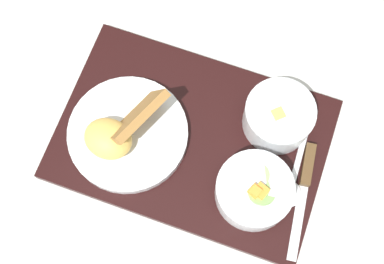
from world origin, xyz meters
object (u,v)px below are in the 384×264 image
bowl_salad (254,190)px  plate_main (125,132)px  bowl_soup (279,115)px  spoon (293,181)px  knife (305,178)px

bowl_salad → plate_main: bearing=-0.2°
bowl_soup → spoon: 0.11m
plate_main → spoon: bearing=-170.5°
knife → spoon: bearing=-67.4°
bowl_salad → bowl_soup: 0.13m
knife → bowl_soup: bearing=-143.4°
bowl_salad → bowl_soup: (0.01, -0.13, 0.01)m
bowl_soup → plate_main: 0.25m
spoon → bowl_salad: bearing=-54.4°
bowl_salad → knife: size_ratio=0.65×
plate_main → knife: size_ratio=1.05×
plate_main → bowl_soup: bearing=-149.4°
bowl_soup → knife: bowl_soup is taller
bowl_soup → plate_main: plate_main is taller
bowl_soup → spoon: size_ratio=0.81×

